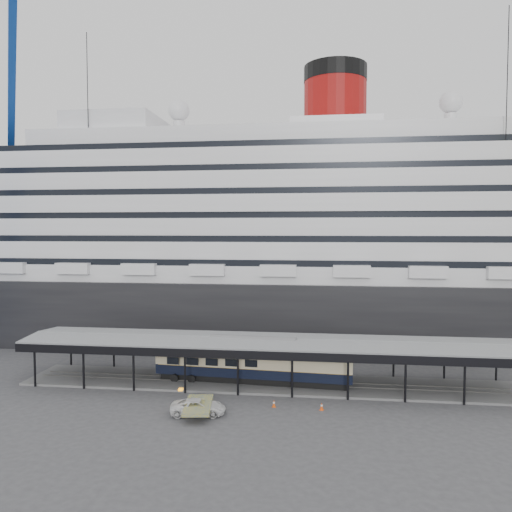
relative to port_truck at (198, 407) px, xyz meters
name	(u,v)px	position (x,y,z in m)	size (l,w,h in m)	color
ground	(264,399)	(5.72, 5.13, -0.73)	(200.00, 200.00, 0.00)	#3D3D40
cruise_ship	(286,225)	(5.77, 37.13, 17.62)	(130.00, 30.00, 43.90)	black
platform_canopy	(269,364)	(5.72, 10.13, 1.63)	(56.00, 9.18, 5.30)	slate
port_truck	(198,407)	(0.00, 0.00, 0.00)	(2.42, 5.24, 1.46)	silver
pullman_carriage	(253,361)	(3.90, 10.13, 1.95)	(22.61, 4.49, 22.05)	black
traffic_cone_left	(208,403)	(0.37, 2.37, -0.40)	(0.38, 0.38, 0.66)	#F2420D
traffic_cone_mid	(274,403)	(6.98, 2.95, -0.36)	(0.40, 0.40, 0.73)	#E04C0C
traffic_cone_right	(322,406)	(11.68, 2.71, -0.35)	(0.50, 0.50, 0.75)	#F44D0D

